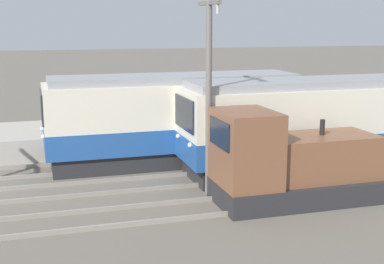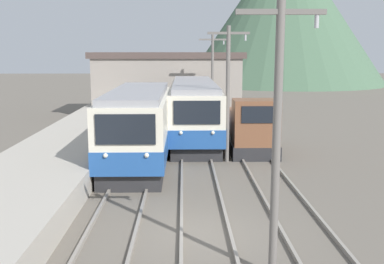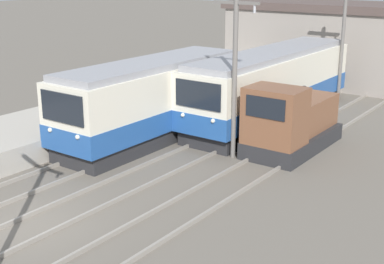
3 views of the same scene
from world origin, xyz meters
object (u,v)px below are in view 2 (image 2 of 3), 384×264
at_px(shunting_locomotive, 251,130).
at_px(catenary_mast_near, 277,129).
at_px(catenary_mast_far, 213,76).
at_px(commuter_train_left, 139,129).
at_px(catenary_mast_mid, 228,89).
at_px(commuter_train_center, 194,112).

distance_m(shunting_locomotive, catenary_mast_near, 13.95).
distance_m(shunting_locomotive, catenary_mast_far, 9.71).
xyz_separation_m(shunting_locomotive, catenary_mast_near, (-1.49, -13.66, 2.39)).
bearing_deg(commuter_train_left, catenary_mast_mid, -0.07).
bearing_deg(commuter_train_left, commuter_train_center, 65.29).
bearing_deg(catenary_mast_mid, commuter_train_left, 179.93).
bearing_deg(shunting_locomotive, catenary_mast_far, 99.12).
bearing_deg(catenary_mast_near, catenary_mast_mid, 90.00).
height_order(commuter_train_left, catenary_mast_near, catenary_mast_near).
distance_m(commuter_train_center, shunting_locomotive, 4.94).
bearing_deg(shunting_locomotive, commuter_train_center, 127.53).
bearing_deg(catenary_mast_near, commuter_train_left, 110.57).
xyz_separation_m(commuter_train_left, catenary_mast_mid, (4.31, -0.01, 1.93)).
relative_size(commuter_train_center, catenary_mast_far, 1.99).
distance_m(commuter_train_left, catenary_mast_mid, 4.72).
distance_m(shunting_locomotive, catenary_mast_mid, 3.57).
bearing_deg(catenary_mast_mid, commuter_train_center, 103.91).
bearing_deg(commuter_train_left, catenary_mast_far, 69.41).
height_order(commuter_train_center, catenary_mast_mid, catenary_mast_mid).
bearing_deg(catenary_mast_mid, catenary_mast_far, 90.00).
bearing_deg(catenary_mast_far, catenary_mast_near, -90.00).
relative_size(commuter_train_left, catenary_mast_near, 1.59).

